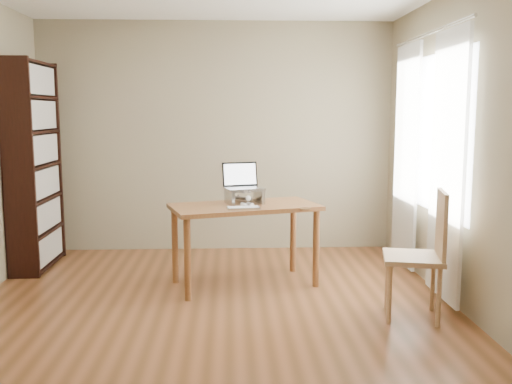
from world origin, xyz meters
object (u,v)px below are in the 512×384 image
at_px(bookshelf, 34,166).
at_px(cat, 240,196).
at_px(desk, 245,216).
at_px(laptop, 244,182).
at_px(chair, 423,249).
at_px(keyboard, 243,208).

relative_size(bookshelf, cat, 4.27).
height_order(desk, cat, cat).
distance_m(bookshelf, laptop, 2.20).
bearing_deg(bookshelf, cat, -16.44).
relative_size(cat, chair, 0.49).
xyz_separation_m(bookshelf, chair, (3.47, -1.63, -0.51)).
height_order(desk, laptop, laptop).
height_order(keyboard, cat, cat).
distance_m(bookshelf, cat, 2.18).
bearing_deg(desk, keyboard, -111.04).
bearing_deg(keyboard, chair, -34.38).
xyz_separation_m(bookshelf, keyboard, (2.10, -0.94, -0.29)).
relative_size(keyboard, cat, 0.61).
bearing_deg(cat, chair, -59.16).
xyz_separation_m(bookshelf, laptop, (2.11, -0.58, -0.11)).
bearing_deg(laptop, bookshelf, 147.95).
height_order(cat, chair, chair).
height_order(bookshelf, laptop, bookshelf).
bearing_deg(laptop, desk, -106.62).
height_order(bookshelf, keyboard, bookshelf).
relative_size(desk, keyboard, 4.84).
distance_m(bookshelf, keyboard, 2.32).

